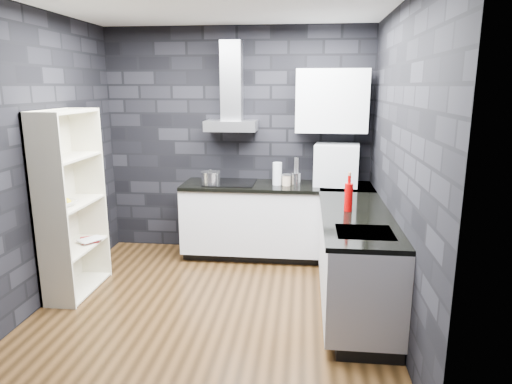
% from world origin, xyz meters
% --- Properties ---
extents(ground, '(3.20, 3.20, 0.00)m').
position_xyz_m(ground, '(0.00, 0.00, 0.00)').
color(ground, '#432A14').
extents(wall_back, '(3.20, 0.05, 2.70)m').
position_xyz_m(wall_back, '(0.00, 1.62, 1.35)').
color(wall_back, black).
rests_on(wall_back, ground).
extents(wall_front, '(3.20, 0.05, 2.70)m').
position_xyz_m(wall_front, '(0.00, -1.62, 1.35)').
color(wall_front, black).
rests_on(wall_front, ground).
extents(wall_left, '(0.05, 3.20, 2.70)m').
position_xyz_m(wall_left, '(-1.62, 0.00, 1.35)').
color(wall_left, black).
rests_on(wall_left, ground).
extents(wall_right, '(0.05, 3.20, 2.70)m').
position_xyz_m(wall_right, '(1.62, 0.00, 1.35)').
color(wall_right, black).
rests_on(wall_right, ground).
extents(toekick_back, '(2.18, 0.50, 0.10)m').
position_xyz_m(toekick_back, '(0.50, 1.34, 0.05)').
color(toekick_back, black).
rests_on(toekick_back, ground).
extents(toekick_right, '(0.50, 1.78, 0.10)m').
position_xyz_m(toekick_right, '(1.34, 0.10, 0.05)').
color(toekick_right, black).
rests_on(toekick_right, ground).
extents(counter_back_cab, '(2.20, 0.60, 0.76)m').
position_xyz_m(counter_back_cab, '(0.50, 1.30, 0.48)').
color(counter_back_cab, silver).
rests_on(counter_back_cab, ground).
extents(counter_right_cab, '(0.60, 1.80, 0.76)m').
position_xyz_m(counter_right_cab, '(1.30, 0.10, 0.48)').
color(counter_right_cab, silver).
rests_on(counter_right_cab, ground).
extents(counter_back_top, '(2.20, 0.62, 0.04)m').
position_xyz_m(counter_back_top, '(0.50, 1.29, 0.88)').
color(counter_back_top, black).
rests_on(counter_back_top, counter_back_cab).
extents(counter_right_top, '(0.62, 1.80, 0.04)m').
position_xyz_m(counter_right_top, '(1.29, 0.10, 0.88)').
color(counter_right_top, black).
rests_on(counter_right_top, counter_right_cab).
extents(counter_corner_top, '(0.62, 0.62, 0.04)m').
position_xyz_m(counter_corner_top, '(1.30, 1.30, 0.88)').
color(counter_corner_top, black).
rests_on(counter_corner_top, counter_right_cab).
extents(hood_body, '(0.60, 0.34, 0.12)m').
position_xyz_m(hood_body, '(-0.05, 1.43, 1.56)').
color(hood_body, '#AEAEB3').
rests_on(hood_body, wall_back).
extents(hood_chimney, '(0.24, 0.20, 0.90)m').
position_xyz_m(hood_chimney, '(-0.05, 1.50, 2.07)').
color(hood_chimney, '#AEAEB3').
rests_on(hood_chimney, hood_body).
extents(upper_cabinet, '(0.80, 0.35, 0.70)m').
position_xyz_m(upper_cabinet, '(1.10, 1.43, 1.85)').
color(upper_cabinet, silver).
rests_on(upper_cabinet, wall_back).
extents(cooktop, '(0.58, 0.50, 0.01)m').
position_xyz_m(cooktop, '(-0.05, 1.30, 0.91)').
color(cooktop, black).
rests_on(cooktop, counter_back_top).
extents(sink_rim, '(0.44, 0.40, 0.01)m').
position_xyz_m(sink_rim, '(1.30, -0.40, 0.89)').
color(sink_rim, '#AEAEB3').
rests_on(sink_rim, counter_right_top).
extents(pot, '(0.27, 0.27, 0.13)m').
position_xyz_m(pot, '(-0.26, 1.19, 0.98)').
color(pot, silver).
rests_on(pot, cooktop).
extents(glass_vase, '(0.13, 0.13, 0.26)m').
position_xyz_m(glass_vase, '(0.51, 1.27, 1.03)').
color(glass_vase, silver).
rests_on(glass_vase, counter_back_top).
extents(storage_jar, '(0.12, 0.12, 0.12)m').
position_xyz_m(storage_jar, '(0.61, 1.25, 0.96)').
color(storage_jar, '#C2AA8A').
rests_on(storage_jar, counter_back_top).
extents(utensil_crock, '(0.12, 0.12, 0.14)m').
position_xyz_m(utensil_crock, '(0.72, 1.29, 0.97)').
color(utensil_crock, silver).
rests_on(utensil_crock, counter_back_top).
extents(appliance_garage, '(0.53, 0.43, 0.49)m').
position_xyz_m(appliance_garage, '(1.18, 1.34, 1.12)').
color(appliance_garage, silver).
rests_on(appliance_garage, counter_back_top).
extents(red_bottle, '(0.08, 0.08, 0.26)m').
position_xyz_m(red_bottle, '(1.22, 0.21, 1.03)').
color(red_bottle, '#A50203').
rests_on(red_bottle, counter_right_top).
extents(bookshelf, '(0.47, 0.84, 1.80)m').
position_xyz_m(bookshelf, '(-1.42, 0.17, 0.90)').
color(bookshelf, beige).
rests_on(bookshelf, ground).
extents(fruit_bowl, '(0.25, 0.25, 0.05)m').
position_xyz_m(fruit_bowl, '(-1.42, 0.05, 0.94)').
color(fruit_bowl, silver).
rests_on(fruit_bowl, bookshelf).
extents(book_red, '(0.16, 0.11, 0.23)m').
position_xyz_m(book_red, '(-1.44, 0.32, 0.57)').
color(book_red, maroon).
rests_on(book_red, bookshelf).
extents(book_second, '(0.15, 0.11, 0.23)m').
position_xyz_m(book_second, '(-1.40, 0.38, 0.59)').
color(book_second, '#B2B2B2').
rests_on(book_second, bookshelf).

